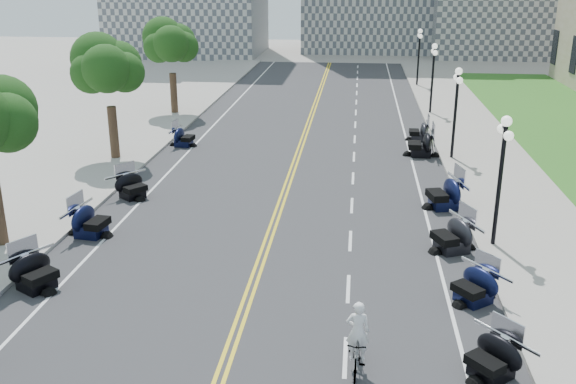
{
  "coord_description": "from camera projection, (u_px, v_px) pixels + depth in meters",
  "views": [
    {
      "loc": [
        3.28,
        -19.12,
        9.99
      ],
      "look_at": [
        0.77,
        3.8,
        2.0
      ],
      "focal_mm": 40.0,
      "sensor_mm": 36.0,
      "label": 1
    }
  ],
  "objects": [
    {
      "name": "ground",
      "position": [
        253.0,
        284.0,
        21.57
      ],
      "size": [
        160.0,
        160.0,
        0.0
      ],
      "primitive_type": "plane",
      "color": "gray"
    },
    {
      "name": "road",
      "position": [
        286.0,
        189.0,
        30.96
      ],
      "size": [
        16.0,
        90.0,
        0.01
      ],
      "primitive_type": "cube",
      "color": "#333335",
      "rests_on": "ground"
    },
    {
      "name": "centerline_yellow_a",
      "position": [
        284.0,
        188.0,
        30.97
      ],
      "size": [
        0.12,
        90.0,
        0.0
      ],
      "primitive_type": "cube",
      "color": "yellow",
      "rests_on": "road"
    },
    {
      "name": "centerline_yellow_b",
      "position": [
        288.0,
        189.0,
        30.95
      ],
      "size": [
        0.12,
        90.0,
        0.0
      ],
      "primitive_type": "cube",
      "color": "yellow",
      "rests_on": "road"
    },
    {
      "name": "edge_line_north",
      "position": [
        420.0,
        193.0,
        30.3
      ],
      "size": [
        0.12,
        90.0,
        0.0
      ],
      "primitive_type": "cube",
      "color": "white",
      "rests_on": "road"
    },
    {
      "name": "edge_line_south",
      "position": [
        157.0,
        184.0,
        31.62
      ],
      "size": [
        0.12,
        90.0,
        0.0
      ],
      "primitive_type": "cube",
      "color": "white",
      "rests_on": "road"
    },
    {
      "name": "lane_dash_5",
      "position": [
        345.0,
        357.0,
        17.48
      ],
      "size": [
        0.12,
        2.0,
        0.0
      ],
      "primitive_type": "cube",
      "color": "white",
      "rests_on": "road"
    },
    {
      "name": "lane_dash_6",
      "position": [
        348.0,
        289.0,
        21.24
      ],
      "size": [
        0.12,
        2.0,
        0.0
      ],
      "primitive_type": "cube",
      "color": "white",
      "rests_on": "road"
    },
    {
      "name": "lane_dash_7",
      "position": [
        350.0,
        241.0,
        25.0
      ],
      "size": [
        0.12,
        2.0,
        0.0
      ],
      "primitive_type": "cube",
      "color": "white",
      "rests_on": "road"
    },
    {
      "name": "lane_dash_8",
      "position": [
        352.0,
        205.0,
        28.75
      ],
      "size": [
        0.12,
        2.0,
        0.0
      ],
      "primitive_type": "cube",
      "color": "white",
      "rests_on": "road"
    },
    {
      "name": "lane_dash_9",
      "position": [
        353.0,
        178.0,
        32.51
      ],
      "size": [
        0.12,
        2.0,
        0.0
      ],
      "primitive_type": "cube",
      "color": "white",
      "rests_on": "road"
    },
    {
      "name": "lane_dash_10",
      "position": [
        354.0,
        157.0,
        36.27
      ],
      "size": [
        0.12,
        2.0,
        0.0
      ],
      "primitive_type": "cube",
      "color": "white",
      "rests_on": "road"
    },
    {
      "name": "lane_dash_11",
      "position": [
        355.0,
        139.0,
        40.02
      ],
      "size": [
        0.12,
        2.0,
        0.0
      ],
      "primitive_type": "cube",
      "color": "white",
      "rests_on": "road"
    },
    {
      "name": "lane_dash_12",
      "position": [
        355.0,
        125.0,
        43.78
      ],
      "size": [
        0.12,
        2.0,
        0.0
      ],
      "primitive_type": "cube",
      "color": "white",
      "rests_on": "road"
    },
    {
      "name": "lane_dash_13",
      "position": [
        356.0,
        112.0,
        47.54
      ],
      "size": [
        0.12,
        2.0,
        0.0
      ],
      "primitive_type": "cube",
      "color": "white",
      "rests_on": "road"
    },
    {
      "name": "lane_dash_14",
      "position": [
        356.0,
        102.0,
        51.3
      ],
      "size": [
        0.12,
        2.0,
        0.0
      ],
      "primitive_type": "cube",
      "color": "white",
      "rests_on": "road"
    },
    {
      "name": "lane_dash_15",
      "position": [
        357.0,
        93.0,
        55.05
      ],
      "size": [
        0.12,
        2.0,
        0.0
      ],
      "primitive_type": "cube",
      "color": "white",
      "rests_on": "road"
    },
    {
      "name": "lane_dash_16",
      "position": [
        357.0,
        85.0,
        58.81
      ],
      "size": [
        0.12,
        2.0,
        0.0
      ],
      "primitive_type": "cube",
      "color": "white",
      "rests_on": "road"
    },
    {
      "name": "lane_dash_17",
      "position": [
        357.0,
        78.0,
        62.57
      ],
      "size": [
        0.12,
        2.0,
        0.0
      ],
      "primitive_type": "cube",
      "color": "white",
      "rests_on": "road"
    },
    {
      "name": "lane_dash_18",
      "position": [
        358.0,
        72.0,
        66.32
      ],
      "size": [
        0.12,
        2.0,
        0.0
      ],
      "primitive_type": "cube",
      "color": "white",
      "rests_on": "road"
    },
    {
      "name": "lane_dash_19",
      "position": [
        358.0,
        67.0,
        70.08
      ],
      "size": [
        0.12,
        2.0,
        0.0
      ],
      "primitive_type": "cube",
      "color": "white",
      "rests_on": "road"
    },
    {
      "name": "sidewalk_north",
      "position": [
        510.0,
        195.0,
        29.86
      ],
      "size": [
        5.0,
        90.0,
        0.15
      ],
      "primitive_type": "cube",
      "color": "#9E9991",
      "rests_on": "ground"
    },
    {
      "name": "sidewalk_south",
      "position": [
        77.0,
        180.0,
        32.02
      ],
      "size": [
        5.0,
        90.0,
        0.15
      ],
      "primitive_type": "cube",
      "color": "#9E9991",
      "rests_on": "ground"
    },
    {
      "name": "street_lamp_2",
      "position": [
        500.0,
        182.0,
        23.59
      ],
      "size": [
        0.5,
        1.2,
        4.9
      ],
      "primitive_type": null,
      "color": "black",
      "rests_on": "sidewalk_north"
    },
    {
      "name": "street_lamp_3",
      "position": [
        455.0,
        114.0,
        34.87
      ],
      "size": [
        0.5,
        1.2,
        4.9
      ],
      "primitive_type": null,
      "color": "black",
      "rests_on": "sidewalk_north"
    },
    {
      "name": "street_lamp_4",
      "position": [
        432.0,
        79.0,
        46.14
      ],
      "size": [
        0.5,
        1.2,
        4.9
      ],
      "primitive_type": null,
      "color": "black",
      "rests_on": "sidewalk_north"
    },
    {
      "name": "street_lamp_5",
      "position": [
        419.0,
        57.0,
        57.41
      ],
      "size": [
        0.5,
        1.2,
        4.9
      ],
      "primitive_type": null,
      "color": "black",
      "rests_on": "sidewalk_north"
    },
    {
      "name": "tree_3",
      "position": [
        108.0,
        74.0,
        34.19
      ],
      "size": [
        4.8,
        4.8,
        9.2
      ],
      "primitive_type": null,
      "color": "#235619",
      "rests_on": "sidewalk_south"
    },
    {
      "name": "tree_4",
      "position": [
        171.0,
        48.0,
        45.46
      ],
      "size": [
        4.8,
        4.8,
        9.2
      ],
      "primitive_type": null,
      "color": "#235619",
      "rests_on": "sidewalk_south"
    },
    {
      "name": "motorcycle_n_4",
      "position": [
        492.0,
        356.0,
        16.47
      ],
      "size": [
        2.49,
        2.49,
        1.24
      ],
      "primitive_type": null,
      "rotation": [
        0.0,
        0.0,
        -0.86
      ],
      "color": "black",
      "rests_on": "road"
    },
    {
      "name": "motorcycle_n_5",
      "position": [
        474.0,
        284.0,
        20.21
      ],
      "size": [
        2.52,
        2.52,
        1.26
      ],
      "primitive_type": null,
      "rotation": [
        0.0,
        0.0,
        -0.91
      ],
      "color": "black",
      "rests_on": "road"
    },
    {
      "name": "motorcycle_n_6",
      "position": [
        452.0,
        234.0,
        23.88
      ],
      "size": [
        2.68,
        2.68,
        1.42
      ],
      "primitive_type": null,
      "rotation": [
        0.0,
        0.0,
        -1.15
      ],
      "color": "black",
      "rests_on": "road"
    },
    {
      "name": "motorcycle_n_7",
      "position": [
        445.0,
        192.0,
        28.22
      ],
      "size": [
        2.63,
        2.63,
        1.52
      ],
      "primitive_type": null,
      "rotation": [
        0.0,
        0.0,
        -1.33
      ],
      "color": "black",
      "rests_on": "road"
    },
    {
      "name": "motorcycle_n_9",
      "position": [
        421.0,
        143.0,
        36.2
      ],
      "size": [
        2.25,
        2.25,
        1.54
      ],
      "primitive_type": null,
      "rotation": [
        0.0,
        0.0,
        -1.59
      ],
      "color": "black",
      "rests_on": "road"
    },
    {
      "name": "motorcycle_n_10",
      "position": [
        419.0,
        130.0,
        39.52
      ],
      "size": [
        1.88,
        1.88,
        1.3
      ],
      "primitive_type": null,
      "rotation": [
        0.0,
        0.0,
        -1.58
      ],
      "color": "black",
      "rests_on": "road"
    },
    {
      "name": "motorcycle_s_5",
      "position": [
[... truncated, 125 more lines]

